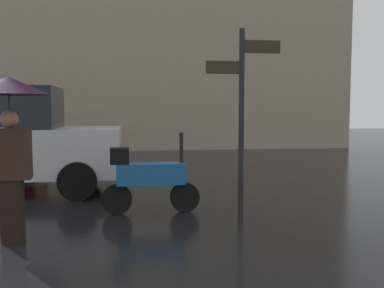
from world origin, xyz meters
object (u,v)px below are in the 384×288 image
pedestrian_with_umbrella (9,114)px  street_signpost (242,104)px  parked_scooter (148,177)px  parked_car_left (3,140)px

pedestrian_with_umbrella → street_signpost: 3.10m
pedestrian_with_umbrella → parked_scooter: 2.29m
parked_scooter → parked_car_left: size_ratio=0.36×
parked_car_left → street_signpost: street_signpost is taller
parked_scooter → parked_car_left: parked_car_left is taller
pedestrian_with_umbrella → street_signpost: size_ratio=0.72×
pedestrian_with_umbrella → street_signpost: bearing=172.9°
pedestrian_with_umbrella → parked_scooter: (1.67, 1.22, -0.98)m
parked_scooter → pedestrian_with_umbrella: bearing=-150.3°
parked_scooter → parked_car_left: 3.26m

